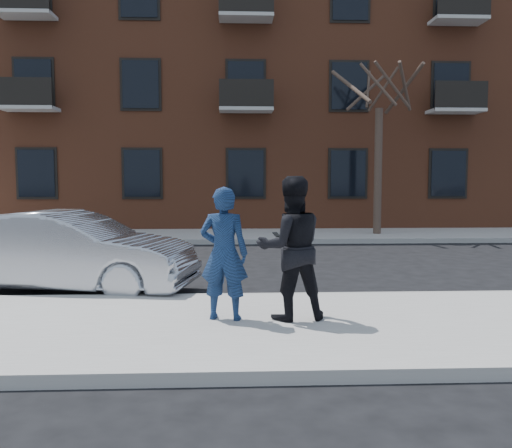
{
  "coord_description": "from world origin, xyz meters",
  "views": [
    {
      "loc": [
        -0.43,
        -7.08,
        2.01
      ],
      "look_at": [
        -0.09,
        0.4,
        1.38
      ],
      "focal_mm": 38.0,
      "sensor_mm": 36.0,
      "label": 1
    }
  ],
  "objects_px": {
    "street_tree": "(380,72)",
    "man_hoodie": "(224,253)",
    "silver_sedan": "(70,252)",
    "man_peacoat": "(291,248)"
  },
  "relations": [
    {
      "from": "street_tree",
      "to": "man_hoodie",
      "type": "distance_m",
      "value": 12.92
    },
    {
      "from": "silver_sedan",
      "to": "street_tree",
      "type": "bearing_deg",
      "value": -30.73
    },
    {
      "from": "street_tree",
      "to": "silver_sedan",
      "type": "relative_size",
      "value": 1.56
    },
    {
      "from": "street_tree",
      "to": "man_hoodie",
      "type": "xyz_separation_m",
      "value": [
        -5.03,
        -11.02,
        -4.5
      ]
    },
    {
      "from": "silver_sedan",
      "to": "man_peacoat",
      "type": "relative_size",
      "value": 2.31
    },
    {
      "from": "silver_sedan",
      "to": "man_hoodie",
      "type": "bearing_deg",
      "value": -120.69
    },
    {
      "from": "street_tree",
      "to": "man_hoodie",
      "type": "relative_size",
      "value": 3.87
    },
    {
      "from": "street_tree",
      "to": "man_peacoat",
      "type": "relative_size",
      "value": 3.59
    },
    {
      "from": "silver_sedan",
      "to": "man_peacoat",
      "type": "bearing_deg",
      "value": -113.12
    },
    {
      "from": "street_tree",
      "to": "man_hoodie",
      "type": "bearing_deg",
      "value": -114.55
    }
  ]
}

